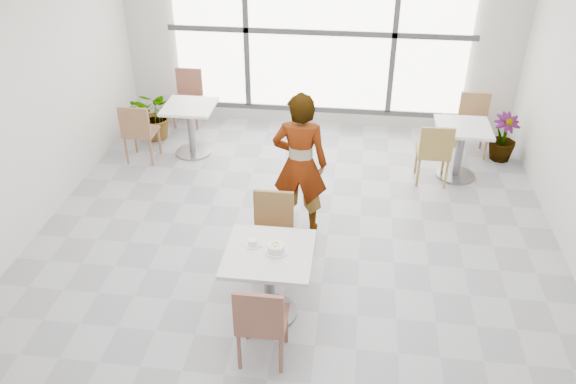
# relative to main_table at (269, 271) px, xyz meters

# --- Properties ---
(floor) EXTENTS (7.00, 7.00, 0.00)m
(floor) POSITION_rel_main_table_xyz_m (0.09, 0.95, -0.52)
(floor) COLOR #9E9EA5
(floor) RESTS_ON ground
(wall_back) EXTENTS (6.00, 0.00, 6.00)m
(wall_back) POSITION_rel_main_table_xyz_m (0.09, 4.45, 0.98)
(wall_back) COLOR silver
(wall_back) RESTS_ON ground
(wall_left) EXTENTS (0.00, 7.00, 7.00)m
(wall_left) POSITION_rel_main_table_xyz_m (-2.91, 0.95, 0.98)
(wall_left) COLOR silver
(wall_left) RESTS_ON ground
(window) EXTENTS (4.60, 0.07, 2.52)m
(window) POSITION_rel_main_table_xyz_m (0.09, 4.38, 0.98)
(window) COLOR white
(window) RESTS_ON ground
(main_table) EXTENTS (0.80, 0.80, 0.75)m
(main_table) POSITION_rel_main_table_xyz_m (0.00, 0.00, 0.00)
(main_table) COLOR silver
(main_table) RESTS_ON ground
(chair_near) EXTENTS (0.42, 0.42, 0.87)m
(chair_near) POSITION_rel_main_table_xyz_m (0.02, -0.61, -0.02)
(chair_near) COLOR brown
(chair_near) RESTS_ON ground
(chair_far) EXTENTS (0.42, 0.42, 0.87)m
(chair_far) POSITION_rel_main_table_xyz_m (-0.08, 0.75, -0.02)
(chair_far) COLOR olive
(chair_far) RESTS_ON ground
(oatmeal_bowl) EXTENTS (0.21, 0.21, 0.10)m
(oatmeal_bowl) POSITION_rel_main_table_xyz_m (0.07, 0.01, 0.27)
(oatmeal_bowl) COLOR white
(oatmeal_bowl) RESTS_ON main_table
(coffee_cup) EXTENTS (0.16, 0.13, 0.07)m
(coffee_cup) POSITION_rel_main_table_xyz_m (-0.16, 0.08, 0.26)
(coffee_cup) COLOR white
(coffee_cup) RESTS_ON main_table
(person) EXTENTS (0.62, 0.41, 1.70)m
(person) POSITION_rel_main_table_xyz_m (0.12, 1.49, 0.33)
(person) COLOR black
(person) RESTS_ON ground
(bg_table_left) EXTENTS (0.70, 0.70, 0.75)m
(bg_table_left) POSITION_rel_main_table_xyz_m (-1.62, 3.18, -0.04)
(bg_table_left) COLOR white
(bg_table_left) RESTS_ON ground
(bg_table_right) EXTENTS (0.70, 0.70, 0.75)m
(bg_table_right) POSITION_rel_main_table_xyz_m (2.11, 2.97, -0.04)
(bg_table_right) COLOR silver
(bg_table_right) RESTS_ON ground
(bg_chair_left_near) EXTENTS (0.42, 0.42, 0.87)m
(bg_chair_left_near) POSITION_rel_main_table_xyz_m (-2.27, 2.84, -0.02)
(bg_chair_left_near) COLOR #8F6143
(bg_chair_left_near) RESTS_ON ground
(bg_chair_left_far) EXTENTS (0.42, 0.42, 0.87)m
(bg_chair_left_far) POSITION_rel_main_table_xyz_m (-1.95, 4.23, -0.02)
(bg_chair_left_far) COLOR #975E4B
(bg_chair_left_far) RESTS_ON ground
(bg_chair_right_near) EXTENTS (0.42, 0.42, 0.87)m
(bg_chair_right_near) POSITION_rel_main_table_xyz_m (1.74, 2.72, -0.02)
(bg_chair_right_near) COLOR olive
(bg_chair_right_near) RESTS_ON ground
(bg_chair_right_far) EXTENTS (0.42, 0.42, 0.87)m
(bg_chair_right_far) POSITION_rel_main_table_xyz_m (2.39, 3.76, -0.02)
(bg_chair_right_far) COLOR #A2774A
(bg_chair_right_far) RESTS_ON ground
(plant_left) EXTENTS (0.84, 0.77, 0.78)m
(plant_left) POSITION_rel_main_table_xyz_m (-2.28, 3.61, -0.13)
(plant_left) COLOR #4A7D46
(plant_left) RESTS_ON ground
(plant_right) EXTENTS (0.46, 0.46, 0.68)m
(plant_right) POSITION_rel_main_table_xyz_m (2.79, 3.55, -0.18)
(plant_right) COLOR #508C52
(plant_right) RESTS_ON ground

